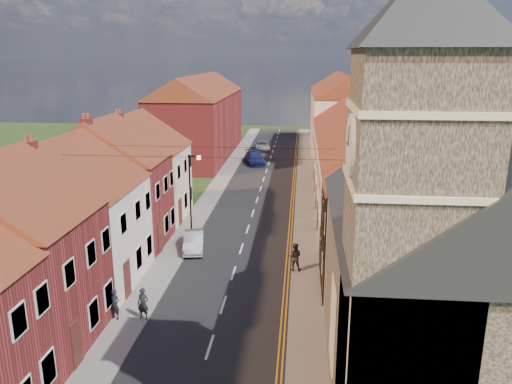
% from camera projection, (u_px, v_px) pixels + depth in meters
% --- Properties ---
extents(road, '(7.00, 90.00, 0.02)m').
position_uv_depth(road, '(257.00, 200.00, 45.72)').
color(road, black).
rests_on(road, ground).
extents(pavement_left, '(1.80, 90.00, 0.12)m').
position_uv_depth(pavement_left, '(210.00, 198.00, 46.09)').
color(pavement_left, gray).
rests_on(pavement_left, ground).
extents(pavement_right, '(1.80, 90.00, 0.12)m').
position_uv_depth(pavement_right, '(305.00, 201.00, 45.31)').
color(pavement_right, gray).
rests_on(pavement_right, ground).
extents(church, '(11.25, 14.25, 15.20)m').
position_uv_depth(church, '(452.00, 258.00, 17.72)').
color(church, '#2C231F').
rests_on(church, ground).
extents(cottage_r_tudor, '(8.30, 5.20, 9.00)m').
position_uv_depth(cottage_r_tudor, '(398.00, 214.00, 27.10)').
color(cottage_r_tudor, beige).
rests_on(cottage_r_tudor, ground).
extents(cottage_r_white_near, '(8.30, 6.00, 9.00)m').
position_uv_depth(cottage_r_white_near, '(383.00, 189.00, 32.28)').
color(cottage_r_white_near, '#FFD7C9').
rests_on(cottage_r_white_near, ground).
extents(cottage_r_cream_mid, '(8.30, 5.20, 9.00)m').
position_uv_depth(cottage_r_cream_mid, '(372.00, 170.00, 37.46)').
color(cottage_r_cream_mid, beige).
rests_on(cottage_r_cream_mid, ground).
extents(cottage_r_pink, '(8.30, 6.00, 9.00)m').
position_uv_depth(cottage_r_pink, '(364.00, 156.00, 42.65)').
color(cottage_r_pink, '#FFD7C9').
rests_on(cottage_r_pink, ground).
extents(cottage_r_white_far, '(8.30, 5.20, 9.00)m').
position_uv_depth(cottage_r_white_far, '(357.00, 145.00, 47.83)').
color(cottage_r_white_far, '#FFD7C9').
rests_on(cottage_r_white_far, ground).
extents(cottage_r_cream_far, '(8.30, 6.00, 9.00)m').
position_uv_depth(cottage_r_cream_far, '(352.00, 137.00, 53.02)').
color(cottage_r_cream_far, beige).
rests_on(cottage_r_cream_far, ground).
extents(cottage_l_white, '(8.30, 6.90, 8.80)m').
position_uv_depth(cottage_l_white, '(64.00, 211.00, 28.05)').
color(cottage_l_white, white).
rests_on(cottage_l_white, ground).
extents(cottage_l_brick_mid, '(8.30, 5.70, 9.10)m').
position_uv_depth(cottage_l_brick_mid, '(105.00, 182.00, 33.87)').
color(cottage_l_brick_mid, maroon).
rests_on(cottage_l_brick_mid, ground).
extents(cottage_l_pink, '(8.30, 6.30, 8.80)m').
position_uv_depth(cottage_l_pink, '(133.00, 166.00, 39.48)').
color(cottage_l_pink, '#FFD7C9').
rests_on(cottage_l_pink, ground).
extents(block_right_far, '(8.30, 24.20, 10.50)m').
position_uv_depth(block_right_far, '(342.00, 113.00, 67.50)').
color(block_right_far, beige).
rests_on(block_right_far, ground).
extents(block_left_far, '(8.30, 24.20, 10.50)m').
position_uv_depth(block_left_far, '(199.00, 116.00, 64.34)').
color(block_left_far, maroon).
rests_on(block_left_far, ground).
extents(lamppost, '(0.88, 0.15, 6.00)m').
position_uv_depth(lamppost, '(191.00, 190.00, 35.52)').
color(lamppost, black).
rests_on(lamppost, pavement_left).
extents(car_mid, '(1.90, 3.90, 1.23)m').
position_uv_depth(car_mid, '(194.00, 241.00, 33.90)').
color(car_mid, '#B7BCC0').
rests_on(car_mid, ground).
extents(car_far, '(3.26, 5.32, 1.44)m').
position_uv_depth(car_far, '(255.00, 158.00, 60.83)').
color(car_far, navy).
rests_on(car_far, ground).
extents(car_distant, '(2.78, 4.61, 1.20)m').
position_uv_depth(car_distant, '(262.00, 146.00, 69.69)').
color(car_distant, '#AAACB1').
rests_on(car_distant, ground).
extents(pedestrian_left, '(0.65, 0.51, 1.57)m').
position_uv_depth(pedestrian_left, '(115.00, 304.00, 24.70)').
color(pedestrian_left, black).
rests_on(pedestrian_left, pavement_left).
extents(pedestrian_right, '(0.90, 0.73, 1.74)m').
position_uv_depth(pedestrian_right, '(295.00, 257.00, 30.32)').
color(pedestrian_right, black).
rests_on(pedestrian_right, pavement_right).
extents(pedestrian_left_b, '(0.63, 0.45, 1.63)m').
position_uv_depth(pedestrian_left_b, '(143.00, 304.00, 24.71)').
color(pedestrian_left_b, black).
rests_on(pedestrian_left_b, pavement_left).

